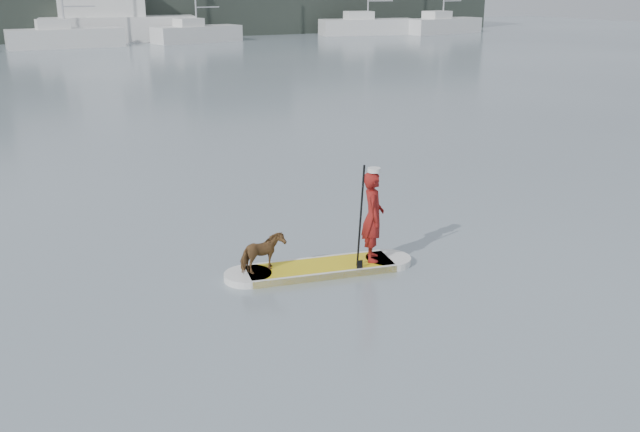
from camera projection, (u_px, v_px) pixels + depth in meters
name	position (u px, v px, depth m)	size (l,w,h in m)	color
ground	(345.00, 210.00, 15.46)	(140.00, 140.00, 0.00)	slate
paddleboard	(320.00, 268.00, 12.16)	(3.26, 1.26, 0.12)	gold
paddler	(373.00, 216.00, 12.15)	(0.57, 0.37, 1.57)	maroon
white_cap	(374.00, 170.00, 11.89)	(0.22, 0.22, 0.07)	silver
dog	(262.00, 253.00, 11.77)	(0.35, 0.77, 0.65)	brown
paddle	(360.00, 230.00, 11.79)	(0.10, 0.30, 2.00)	black
sailboat_d	(65.00, 36.00, 53.36)	(8.33, 2.63, 12.26)	silver
sailboat_e	(196.00, 33.00, 58.25)	(7.64, 3.82, 10.60)	silver
sailboat_f	(367.00, 25.00, 66.59)	(9.25, 4.41, 13.33)	silver
motor_yacht_a	(111.00, 16.00, 58.46)	(12.77, 6.01, 7.37)	silver
shore_mass	(36.00, 3.00, 59.30)	(90.00, 6.00, 6.00)	black
sailboat_g	(442.00, 24.00, 68.39)	(8.61, 3.94, 10.83)	silver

